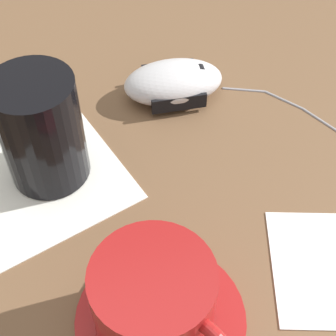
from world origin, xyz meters
name	(u,v)px	position (x,y,z in m)	size (l,w,h in m)	color
ground_plane	(153,202)	(0.00, 0.00, 0.00)	(3.00, 3.00, 0.00)	brown
saucer	(161,317)	(0.02, 0.11, 0.00)	(0.14, 0.14, 0.01)	maroon
coffee_cup	(156,302)	(0.03, 0.12, 0.04)	(0.09, 0.12, 0.07)	maroon
computer_mouse	(173,82)	(-0.06, -0.14, 0.02)	(0.11, 0.07, 0.04)	silver
napkin_under_glass	(44,180)	(0.10, -0.05, 0.00)	(0.15, 0.15, 0.00)	silver
drinking_glass	(41,130)	(0.09, -0.06, 0.06)	(0.08, 0.08, 0.11)	black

